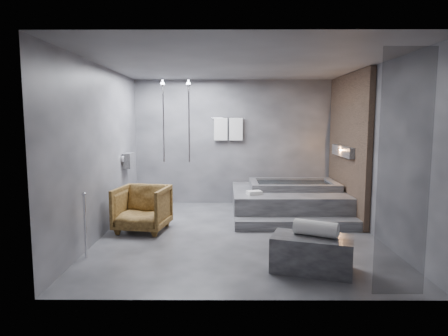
{
  "coord_description": "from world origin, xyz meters",
  "views": [
    {
      "loc": [
        -0.2,
        -6.56,
        1.92
      ],
      "look_at": [
        -0.24,
        0.3,
        1.08
      ],
      "focal_mm": 32.0,
      "sensor_mm": 36.0,
      "label": 1
    }
  ],
  "objects": [
    {
      "name": "tub_deck",
      "position": [
        1.05,
        1.45,
        0.25
      ],
      "size": [
        2.2,
        2.0,
        0.5
      ],
      "primitive_type": "cube",
      "color": "#363639",
      "rests_on": "ground"
    },
    {
      "name": "room",
      "position": [
        0.4,
        0.24,
        1.73
      ],
      "size": [
        5.0,
        5.04,
        2.82
      ],
      "color": "#313133",
      "rests_on": "ground"
    },
    {
      "name": "rolled_towel",
      "position": [
        0.94,
        -1.63,
        0.55
      ],
      "size": [
        0.58,
        0.42,
        0.2
      ],
      "primitive_type": "cylinder",
      "rotation": [
        0.0,
        1.57,
        -0.47
      ],
      "color": "white",
      "rests_on": "concrete_bench"
    },
    {
      "name": "driftwood_chair",
      "position": [
        -1.65,
        0.18,
        0.39
      ],
      "size": [
        0.97,
        0.99,
        0.78
      ],
      "primitive_type": "imported",
      "rotation": [
        0.0,
        0.0,
        -0.17
      ],
      "color": "#402A10",
      "rests_on": "ground"
    },
    {
      "name": "tub_step",
      "position": [
        1.05,
        0.27,
        0.09
      ],
      "size": [
        2.2,
        0.36,
        0.18
      ],
      "primitive_type": "cube",
      "color": "#363639",
      "rests_on": "ground"
    },
    {
      "name": "concrete_bench",
      "position": [
        0.89,
        -1.66,
        0.22
      ],
      "size": [
        1.12,
        0.83,
        0.45
      ],
      "primitive_type": "cube",
      "rotation": [
        0.0,
        0.0,
        -0.31
      ],
      "color": "#2D2D2F",
      "rests_on": "ground"
    },
    {
      "name": "deck_towel",
      "position": [
        0.34,
        0.9,
        0.54
      ],
      "size": [
        0.31,
        0.26,
        0.07
      ],
      "primitive_type": "cube",
      "rotation": [
        0.0,
        0.0,
        0.3
      ],
      "color": "silver",
      "rests_on": "tub_deck"
    }
  ]
}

